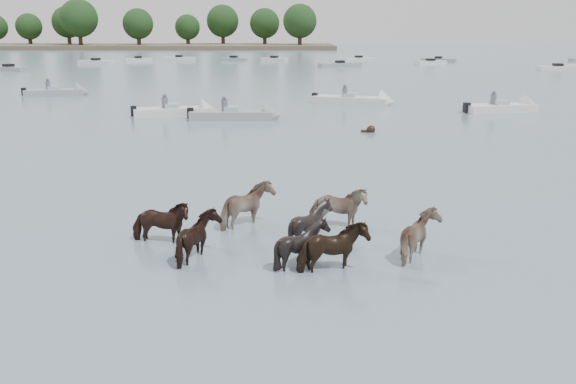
{
  "coord_description": "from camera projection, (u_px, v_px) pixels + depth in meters",
  "views": [
    {
      "loc": [
        -1.71,
        -13.03,
        5.03
      ],
      "look_at": [
        -1.68,
        1.88,
        1.1
      ],
      "focal_mm": 38.87,
      "sensor_mm": 36.0,
      "label": 1
    }
  ],
  "objects": [
    {
      "name": "treeline",
      "position": [
        37.0,
        23.0,
        157.71
      ],
      "size": [
        146.32,
        23.13,
        11.89
      ],
      "color": "#382619",
      "rests_on": "ground"
    },
    {
      "name": "distant_flotilla",
      "position": [
        304.0,
        63.0,
        88.66
      ],
      "size": [
        104.5,
        29.5,
        0.93
      ],
      "color": "silver",
      "rests_on": "ground"
    },
    {
      "name": "motorboat_d",
      "position": [
        510.0,
        108.0,
        38.65
      ],
      "size": [
        5.19,
        2.78,
        1.92
      ],
      "rotation": [
        0.0,
        0.0,
        0.25
      ],
      "color": "silver",
      "rests_on": "ground"
    },
    {
      "name": "motorboat_c",
      "position": [
        361.0,
        101.0,
        42.55
      ],
      "size": [
        5.78,
        3.39,
        1.92
      ],
      "rotation": [
        0.0,
        0.0,
        -0.35
      ],
      "color": "silver",
      "rests_on": "ground"
    },
    {
      "name": "shoreline",
      "position": [
        19.0,
        46.0,
        158.65
      ],
      "size": [
        160.0,
        30.0,
        1.0
      ],
      "primitive_type": "cube",
      "color": "#4C4233",
      "rests_on": "ground"
    },
    {
      "name": "pony_herd",
      "position": [
        289.0,
        229.0,
        14.67
      ],
      "size": [
        7.41,
        4.52,
        1.34
      ],
      "color": "black",
      "rests_on": "ground"
    },
    {
      "name": "ground",
      "position": [
        363.0,
        261.0,
        13.88
      ],
      "size": [
        400.0,
        400.0,
        0.0
      ],
      "primitive_type": "plane",
      "color": "slate",
      "rests_on": "ground"
    },
    {
      "name": "swimming_pony",
      "position": [
        370.0,
        130.0,
        31.08
      ],
      "size": [
        0.72,
        0.44,
        0.44
      ],
      "color": "black",
      "rests_on": "ground"
    },
    {
      "name": "motorboat_a",
      "position": [
        185.0,
        112.0,
        36.96
      ],
      "size": [
        5.11,
        2.63,
        1.92
      ],
      "rotation": [
        0.0,
        0.0,
        0.22
      ],
      "color": "silver",
      "rests_on": "ground"
    },
    {
      "name": "motorboat_b",
      "position": [
        245.0,
        115.0,
        35.51
      ],
      "size": [
        5.33,
        1.66,
        1.92
      ],
      "rotation": [
        0.0,
        0.0,
        0.01
      ],
      "color": "gray",
      "rests_on": "ground"
    },
    {
      "name": "motorboat_f",
      "position": [
        64.0,
        92.0,
        48.11
      ],
      "size": [
        4.99,
        2.88,
        1.92
      ],
      "rotation": [
        0.0,
        0.0,
        0.29
      ],
      "color": "gray",
      "rests_on": "ground"
    }
  ]
}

